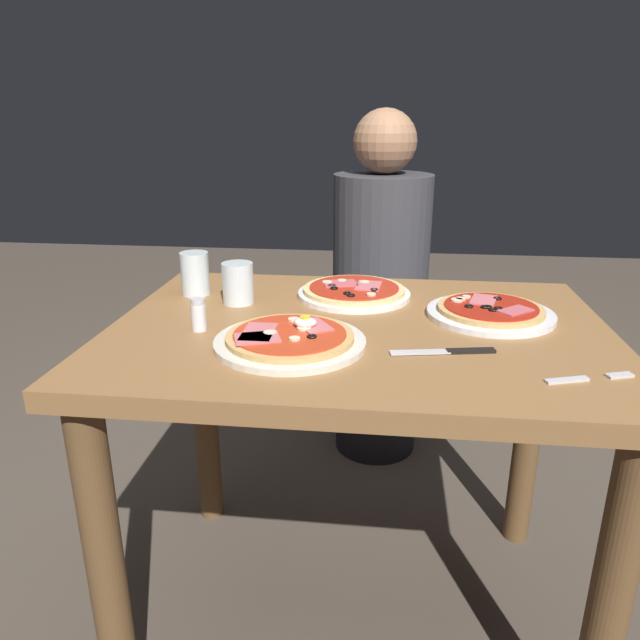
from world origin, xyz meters
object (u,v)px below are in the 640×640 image
pizza_across_right (354,292)px  knife (450,351)px  dining_table (358,384)px  pizza_foreground (290,339)px  salt_shaker (199,315)px  water_glass_near (238,286)px  pizza_across_left (490,312)px  diner_person (379,300)px  water_glass_far (195,276)px  fork (582,379)px

pizza_across_right → knife: 0.38m
dining_table → pizza_foreground: (-0.12, -0.13, 0.15)m
dining_table → salt_shaker: (-0.32, -0.07, 0.17)m
water_glass_near → salt_shaker: bearing=-100.5°
pizza_across_left → pizza_across_right: same height
knife → diner_person: size_ratio=0.17×
dining_table → water_glass_far: bearing=156.8°
pizza_across_left → fork: size_ratio=1.76×
pizza_across_right → water_glass_near: (-0.26, -0.08, 0.03)m
knife → pizza_foreground: bearing=179.3°
diner_person → salt_shaker: bearing=67.2°
dining_table → water_glass_far: size_ratio=9.96×
water_glass_near → fork: size_ratio=0.61×
pizza_across_left → knife: size_ratio=1.39×
water_glass_near → salt_shaker: size_ratio=1.41×
dining_table → knife: knife is taller
fork → salt_shaker: salt_shaker is taller
pizza_across_left → salt_shaker: 0.62m
pizza_across_right → salt_shaker: bearing=-138.1°
pizza_across_left → water_glass_near: bearing=176.7°
fork → diner_person: bearing=109.2°
pizza_across_left → water_glass_far: bearing=172.5°
water_glass_far → diner_person: size_ratio=0.09×
pizza_across_right → diner_person: size_ratio=0.23×
pizza_across_right → fork: bearing=-46.4°
water_glass_near → water_glass_far: size_ratio=0.92×
pizza_across_right → knife: pizza_across_right is taller
knife → dining_table: bearing=142.6°
pizza_across_left → diner_person: 0.75m
knife → water_glass_near: bearing=151.4°
water_glass_far → salt_shaker: 0.26m
dining_table → knife: bearing=-37.4°
water_glass_near → diner_person: diner_person is taller
dining_table → pizza_across_left: 0.33m
diner_person → dining_table: bearing=87.6°
fork → knife: size_ratio=0.79×
water_glass_near → diner_person: 0.76m
pizza_across_left → diner_person: size_ratio=0.23×
salt_shaker → water_glass_near: bearing=79.5°
salt_shaker → fork: bearing=-12.6°
pizza_foreground → pizza_across_left: (0.40, 0.21, -0.00)m
knife → water_glass_far: bearing=152.1°
water_glass_near → knife: size_ratio=0.49×
knife → salt_shaker: (-0.49, 0.06, 0.03)m
pizza_across_right → salt_shaker: 0.40m
fork → knife: 0.23m
diner_person → knife: bearing=98.9°
pizza_foreground → fork: (0.50, -0.10, -0.01)m
pizza_across_right → diner_person: bearing=84.5°
water_glass_far → salt_shaker: size_ratio=1.54×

